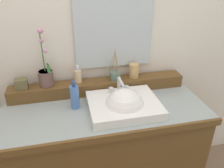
# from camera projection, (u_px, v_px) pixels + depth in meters

# --- Properties ---
(wall_back) EXTENTS (2.96, 0.20, 2.58)m
(wall_back) POSITION_uv_depth(u_px,v_px,m) (93.00, 26.00, 1.64)
(wall_back) COLOR silver
(wall_back) RESTS_ON ground
(vanity_cabinet) EXTENTS (1.34, 0.58, 0.85)m
(vanity_cabinet) POSITION_uv_depth(u_px,v_px,m) (105.00, 154.00, 1.69)
(vanity_cabinet) COLOR brown
(vanity_cabinet) RESTS_ON ground
(back_ledge) EXTENTS (1.27, 0.13, 0.09)m
(back_ledge) POSITION_uv_depth(u_px,v_px,m) (99.00, 86.00, 1.66)
(back_ledge) COLOR brown
(back_ledge) RESTS_ON vanity_cabinet
(sink_basin) EXTENTS (0.45, 0.37, 0.28)m
(sink_basin) POSITION_uv_depth(u_px,v_px,m) (124.00, 107.00, 1.46)
(sink_basin) COLOR white
(sink_basin) RESTS_ON vanity_cabinet
(potted_plant) EXTENTS (0.10, 0.10, 0.40)m
(potted_plant) POSITION_uv_depth(u_px,v_px,m) (46.00, 75.00, 1.54)
(potted_plant) COLOR brown
(potted_plant) RESTS_ON back_ledge
(soap_dispenser) EXTENTS (0.05, 0.05, 0.13)m
(soap_dispenser) POSITION_uv_depth(u_px,v_px,m) (78.00, 76.00, 1.60)
(soap_dispenser) COLOR beige
(soap_dispenser) RESTS_ON back_ledge
(tumbler_cup) EXTENTS (0.07, 0.07, 0.10)m
(tumbler_cup) POSITION_uv_depth(u_px,v_px,m) (134.00, 70.00, 1.68)
(tumbler_cup) COLOR tan
(tumbler_cup) RESTS_ON back_ledge
(reed_diffuser) EXTENTS (0.10, 0.10, 0.24)m
(reed_diffuser) POSITION_uv_depth(u_px,v_px,m) (115.00, 75.00, 1.65)
(reed_diffuser) COLOR slate
(reed_diffuser) RESTS_ON back_ledge
(trinket_box) EXTENTS (0.08, 0.07, 0.07)m
(trinket_box) POSITION_uv_depth(u_px,v_px,m) (21.00, 84.00, 1.52)
(trinket_box) COLOR brown
(trinket_box) RESTS_ON back_ledge
(lotion_bottle) EXTENTS (0.06, 0.06, 0.20)m
(lotion_bottle) POSITION_uv_depth(u_px,v_px,m) (75.00, 97.00, 1.45)
(lotion_bottle) COLOR #4D75BB
(lotion_bottle) RESTS_ON vanity_cabinet
(mirror) EXTENTS (0.55, 0.02, 0.65)m
(mirror) POSITION_uv_depth(u_px,v_px,m) (114.00, 22.00, 1.54)
(mirror) COLOR silver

